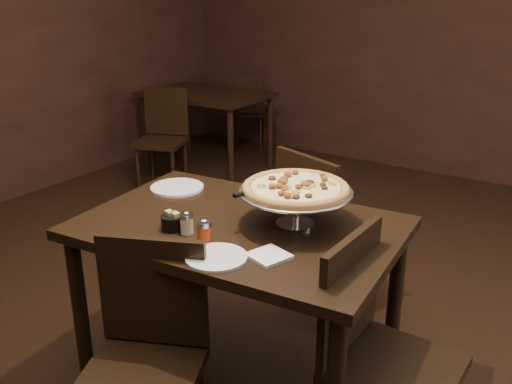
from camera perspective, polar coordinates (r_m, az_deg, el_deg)
The scene contains 16 objects.
room at distance 2.13m, azimuth 1.14°, elevation 11.41°, with size 6.04×7.04×2.84m.
dining_table at distance 2.38m, azimuth -1.68°, elevation -5.47°, with size 1.35×0.96×0.80m.
background_table at distance 5.55m, azimuth -5.02°, elevation 8.94°, with size 1.16×0.77×0.73m.
pizza_stand at distance 2.27m, azimuth 3.99°, elevation 0.32°, with size 0.46×0.46×0.19m.
parmesan_shaker at distance 2.24m, azimuth -6.95°, elevation -3.09°, with size 0.05×0.05×0.09m.
pepper_flake_shaker at distance 2.15m, azimuth -5.21°, elevation -3.99°, with size 0.06×0.06×0.10m.
packet_caddy at distance 2.29m, azimuth -8.31°, elevation -2.96°, with size 0.10×0.10×0.07m.
napkin_stack at distance 2.05m, azimuth 1.29°, elevation -6.43°, with size 0.13×0.13×0.01m, color white.
plate_left at distance 2.74m, azimuth -7.90°, elevation 0.45°, with size 0.25×0.25×0.01m, color white.
plate_near at distance 2.05m, azimuth -4.00°, elevation -6.54°, with size 0.22×0.22×0.01m, color white.
serving_spatula at distance 2.23m, azimuth -0.92°, elevation -0.12°, with size 0.15×0.15×0.02m.
chair_far at distance 3.04m, azimuth 6.57°, elevation -3.57°, with size 0.55×0.55×0.93m.
chair_near at distance 2.17m, azimuth -10.98°, elevation -15.40°, with size 0.54×0.54×0.88m.
chair_side at distance 2.17m, azimuth 12.02°, elevation -14.99°, with size 0.43×0.43×0.91m.
bg_chair_far at distance 6.14m, azimuth -0.87°, elevation 8.39°, with size 0.51×0.51×0.82m.
bg_chair_near at distance 5.08m, azimuth -9.29°, elevation 5.76°, with size 0.51×0.51×0.85m.
Camera 1 is at (1.19, -1.75, 1.74)m, focal length 40.00 mm.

